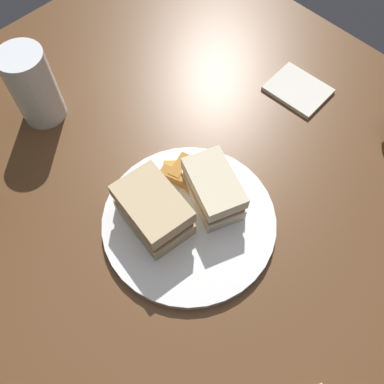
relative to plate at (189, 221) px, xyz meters
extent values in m
plane|color=black|center=(0.05, -0.07, -0.73)|extent=(6.00, 6.00, 0.00)
cube|color=brown|center=(0.05, -0.07, -0.37)|extent=(1.11, 0.97, 0.72)
cylinder|color=white|center=(0.00, 0.00, 0.00)|extent=(0.28, 0.28, 0.01)
cube|color=beige|center=(0.00, -0.05, 0.02)|extent=(0.12, 0.10, 0.02)
cube|color=#8C5B3D|center=(0.00, -0.05, 0.04)|extent=(0.12, 0.09, 0.01)
cube|color=beige|center=(0.00, -0.05, 0.06)|extent=(0.12, 0.10, 0.02)
cube|color=#CCB284|center=(0.04, 0.04, 0.02)|extent=(0.12, 0.09, 0.03)
cube|color=brown|center=(0.04, 0.04, 0.04)|extent=(0.12, 0.09, 0.02)
cube|color=#CCB284|center=(0.04, 0.04, 0.06)|extent=(0.12, 0.09, 0.03)
cube|color=gold|center=(0.08, -0.05, 0.02)|extent=(0.04, 0.04, 0.02)
cube|color=#AD702D|center=(0.07, -0.03, 0.02)|extent=(0.05, 0.04, 0.02)
cube|color=gold|center=(0.03, -0.08, 0.02)|extent=(0.03, 0.05, 0.02)
cube|color=#AD702D|center=(0.07, -0.05, 0.02)|extent=(0.03, 0.05, 0.02)
cube|color=#AD702D|center=(0.04, -0.04, 0.02)|extent=(0.05, 0.03, 0.02)
cylinder|color=white|center=(0.35, 0.03, 0.06)|extent=(0.08, 0.08, 0.14)
cylinder|color=#C67014|center=(0.35, 0.03, 0.04)|extent=(0.07, 0.07, 0.10)
cube|color=silver|center=(0.05, -0.35, 0.00)|extent=(0.11, 0.10, 0.01)
camera|label=1|loc=(-0.20, 0.19, 0.61)|focal=38.89mm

